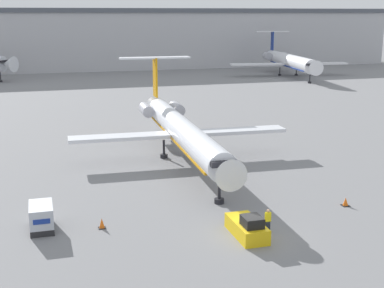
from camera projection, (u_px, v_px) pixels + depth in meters
ground_plane at (251, 237)px, 36.98m from camera, size 600.00×600.00×0.00m
terminal_building at (84, 39)px, 146.87m from camera, size 180.00×16.80×16.52m
airplane_main at (181, 129)px, 56.10m from camera, size 23.27×33.06×9.64m
pushback_tug at (247, 227)px, 36.99m from camera, size 1.82×4.15×1.75m
luggage_cart at (41, 217)px, 38.05m from camera, size 1.63×2.96×1.86m
worker_near_tug at (268, 220)px, 37.59m from camera, size 0.40×0.24×1.73m
traffic_cone_left at (102, 223)px, 38.42m from camera, size 0.54×0.54×0.76m
traffic_cone_right at (346, 202)px, 42.93m from camera, size 0.61×0.61×0.69m
airplane_parked_far_right at (290, 61)px, 132.01m from camera, size 29.62×35.78×10.43m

